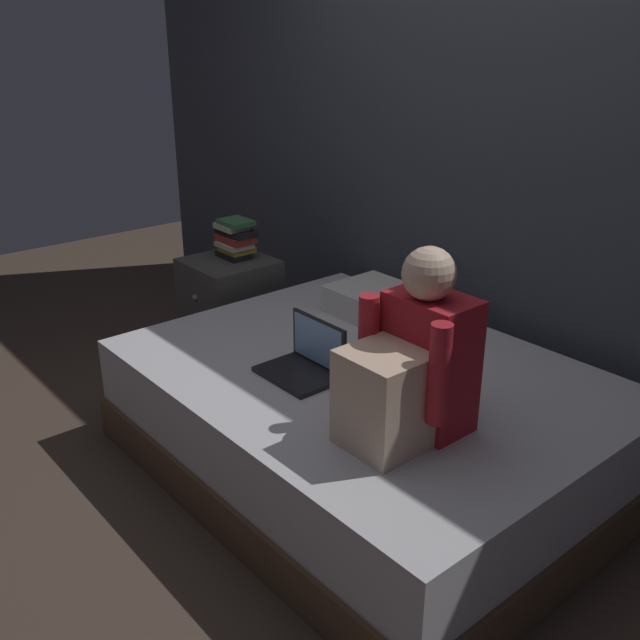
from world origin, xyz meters
The scene contains 8 objects.
ground_plane centered at (0.00, 0.00, 0.00)m, with size 8.00×8.00×0.00m, color #47382D.
wall_back centered at (0.00, 1.20, 1.35)m, with size 5.60×0.10×2.70m, color #424751.
bed centered at (0.20, 0.30, 0.24)m, with size 2.00×1.50×0.48m.
nightstand centered at (-1.10, 0.48, 0.29)m, with size 0.44×0.46×0.59m.
person_sitting centered at (0.64, 0.07, 0.73)m, with size 0.39×0.44×0.66m.
laptop centered at (0.07, 0.08, 0.53)m, with size 0.32×0.23×0.22m.
pillow centered at (-0.14, 0.75, 0.54)m, with size 0.56×0.36×0.13m, color silver.
book_stack centered at (-1.12, 0.55, 0.70)m, with size 0.23×0.16×0.21m.
Camera 1 is at (2.09, -1.55, 1.79)m, focal length 40.25 mm.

